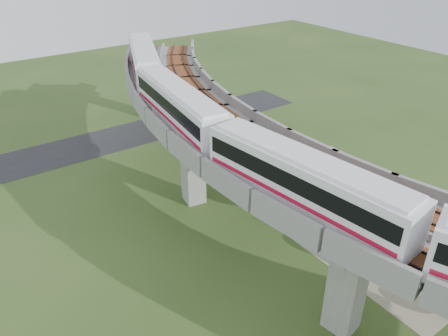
{
  "coord_description": "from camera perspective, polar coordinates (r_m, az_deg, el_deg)",
  "views": [
    {
      "loc": [
        -19.26,
        -24.08,
        26.32
      ],
      "look_at": [
        -0.03,
        3.39,
        7.5
      ],
      "focal_mm": 35.0,
      "sensor_mm": 36.0,
      "label": 1
    }
  ],
  "objects": [
    {
      "name": "ground",
      "position": [
        40.54,
        2.84,
        -11.23
      ],
      "size": [
        160.0,
        160.0,
        0.0
      ],
      "primitive_type": "plane",
      "color": "#2F491D",
      "rests_on": "ground"
    },
    {
      "name": "tree_1",
      "position": [
        53.4,
        0.16,
        2.19
      ],
      "size": [
        2.11,
        2.11,
        2.89
      ],
      "color": "#382314",
      "rests_on": "ground"
    },
    {
      "name": "dirt_lot",
      "position": [
        47.8,
        17.86,
        -5.7
      ],
      "size": [
        18.0,
        26.0,
        0.04
      ],
      "primitive_type": "cube",
      "color": "gray",
      "rests_on": "ground"
    },
    {
      "name": "viaduct",
      "position": [
        37.57,
        7.83,
        1.64
      ],
      "size": [
        19.58,
        73.98,
        11.4
      ],
      "color": "#99968E",
      "rests_on": "ground"
    },
    {
      "name": "car_dark",
      "position": [
        50.19,
        7.64,
        -1.69
      ],
      "size": [
        4.83,
        3.71,
        1.31
      ],
      "primitive_type": "imported",
      "rotation": [
        0.0,
        0.0,
        2.06
      ],
      "color": "black",
      "rests_on": "dirt_lot"
    },
    {
      "name": "tree_0",
      "position": [
        59.47,
        -1.76,
        4.69
      ],
      "size": [
        2.11,
        2.11,
        2.46
      ],
      "color": "#382314",
      "rests_on": "ground"
    },
    {
      "name": "fence",
      "position": [
        45.55,
        12.69,
        -5.67
      ],
      "size": [
        3.87,
        38.73,
        1.5
      ],
      "color": "#2D382D",
      "rests_on": "ground"
    },
    {
      "name": "tree_2",
      "position": [
        44.81,
        5.99,
        -2.94
      ],
      "size": [
        3.05,
        3.05,
        3.84
      ],
      "color": "#382314",
      "rests_on": "ground"
    },
    {
      "name": "asphalt_road",
      "position": [
        63.14,
        -13.99,
        3.76
      ],
      "size": [
        60.0,
        8.0,
        0.03
      ],
      "primitive_type": "cube",
      "color": "#232326",
      "rests_on": "ground"
    },
    {
      "name": "car_red",
      "position": [
        50.28,
        20.55,
        -3.44
      ],
      "size": [
        4.14,
        2.31,
        1.29
      ],
      "primitive_type": "imported",
      "rotation": [
        0.0,
        0.0,
        -1.32
      ],
      "color": "maroon",
      "rests_on": "dirt_lot"
    },
    {
      "name": "tree_3",
      "position": [
        40.21,
        17.35,
        -9.67
      ],
      "size": [
        2.49,
        2.49,
        2.97
      ],
      "color": "#382314",
      "rests_on": "ground"
    },
    {
      "name": "metro_train",
      "position": [
        33.53,
        4.62,
        4.5
      ],
      "size": [
        11.08,
        61.34,
        3.64
      ],
      "color": "white",
      "rests_on": "ground"
    }
  ]
}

